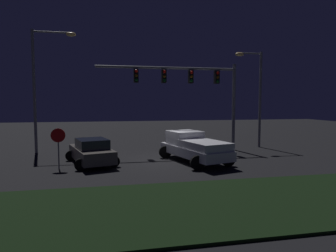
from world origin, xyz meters
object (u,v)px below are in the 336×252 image
car_sedan (91,152)px  street_lamp_left (43,76)px  street_lamp_right (255,87)px  stop_sign (58,141)px  pickup_truck (193,145)px  traffic_signal_gantry (191,83)px

car_sedan → street_lamp_left: street_lamp_left is taller
car_sedan → street_lamp_right: 13.85m
street_lamp_left → stop_sign: (1.83, -5.66, -3.91)m
pickup_truck → car_sedan: bearing=70.0°
traffic_signal_gantry → street_lamp_right: size_ratio=1.35×
stop_sign → street_lamp_right: bearing=20.1°
pickup_truck → traffic_signal_gantry: bearing=-29.5°
traffic_signal_gantry → street_lamp_left: bearing=172.5°
pickup_truck → traffic_signal_gantry: size_ratio=0.56×
traffic_signal_gantry → stop_sign: 10.26m
pickup_truck → traffic_signal_gantry: 5.56m
car_sedan → pickup_truck: bearing=-110.9°
street_lamp_right → stop_sign: 15.50m
traffic_signal_gantry → street_lamp_left: 10.59m
street_lamp_right → stop_sign: street_lamp_right is taller
street_lamp_right → street_lamp_left: bearing=178.4°
pickup_truck → street_lamp_right: size_ratio=0.75×
traffic_signal_gantry → street_lamp_left: street_lamp_left is taller
street_lamp_left → stop_sign: 7.12m
car_sedan → stop_sign: bearing=105.4°
car_sedan → stop_sign: stop_sign is taller
street_lamp_right → stop_sign: (-14.22, -5.20, -3.27)m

